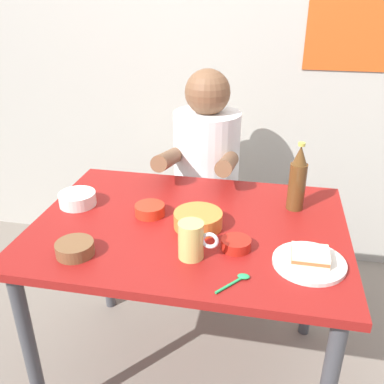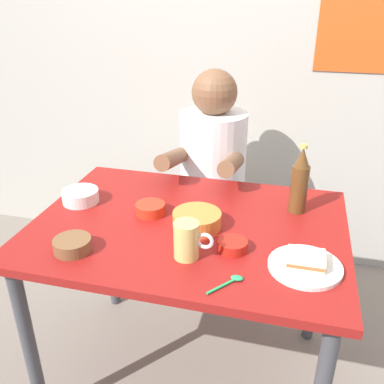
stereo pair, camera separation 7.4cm
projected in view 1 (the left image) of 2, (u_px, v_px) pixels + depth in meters
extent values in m
plane|color=slate|center=(190.00, 371.00, 1.83)|extent=(6.00, 6.00, 0.00)
cube|color=#ADA89E|center=(230.00, 29.00, 2.19)|extent=(4.40, 0.08, 2.60)
cube|color=#CC4C19|center=(352.00, 9.00, 2.00)|extent=(0.40, 0.01, 0.57)
cube|color=maroon|center=(189.00, 227.00, 1.51)|extent=(1.10, 0.80, 0.03)
cylinder|color=#3F3F44|center=(31.00, 354.00, 1.46)|extent=(0.05, 0.05, 0.71)
cylinder|color=#3F3F44|center=(105.00, 247.00, 2.06)|extent=(0.05, 0.05, 0.71)
cylinder|color=#3F3F44|center=(312.00, 271.00, 1.89)|extent=(0.05, 0.05, 0.71)
cylinder|color=#4C4C51|center=(205.00, 250.00, 2.30)|extent=(0.08, 0.08, 0.41)
cylinder|color=brown|center=(206.00, 214.00, 2.20)|extent=(0.34, 0.34, 0.04)
cylinder|color=white|center=(206.00, 164.00, 2.08)|extent=(0.32, 0.32, 0.52)
sphere|color=brown|center=(208.00, 92.00, 1.93)|extent=(0.21, 0.21, 0.21)
cylinder|color=brown|center=(168.00, 159.00, 1.83)|extent=(0.07, 0.31, 0.14)
cylinder|color=brown|center=(227.00, 164.00, 1.79)|extent=(0.07, 0.31, 0.14)
cylinder|color=silver|center=(309.00, 263.00, 1.28)|extent=(0.22, 0.22, 0.01)
cube|color=beige|center=(310.00, 259.00, 1.27)|extent=(0.11, 0.09, 0.01)
cube|color=#9E592D|center=(310.00, 256.00, 1.27)|extent=(0.11, 0.09, 0.01)
cube|color=beige|center=(310.00, 252.00, 1.26)|extent=(0.11, 0.09, 0.01)
cylinder|color=#D1BC66|center=(191.00, 240.00, 1.29)|extent=(0.08, 0.08, 0.12)
torus|color=silver|center=(210.00, 241.00, 1.28)|extent=(0.06, 0.01, 0.06)
cylinder|color=#593819|center=(297.00, 187.00, 1.57)|extent=(0.06, 0.06, 0.18)
cone|color=#593819|center=(300.00, 155.00, 1.51)|extent=(0.05, 0.05, 0.07)
cylinder|color=#BFB74C|center=(302.00, 144.00, 1.50)|extent=(0.03, 0.03, 0.01)
cylinder|color=brown|center=(75.00, 248.00, 1.32)|extent=(0.12, 0.12, 0.04)
cylinder|color=brown|center=(75.00, 246.00, 1.32)|extent=(0.10, 0.10, 0.02)
cylinder|color=silver|center=(78.00, 199.00, 1.62)|extent=(0.14, 0.14, 0.05)
cylinder|color=tan|center=(77.00, 196.00, 1.62)|extent=(0.11, 0.11, 0.02)
cylinder|color=red|center=(150.00, 210.00, 1.55)|extent=(0.11, 0.11, 0.04)
cylinder|color=#A33521|center=(150.00, 208.00, 1.55)|extent=(0.09, 0.09, 0.02)
cylinder|color=orange|center=(198.00, 220.00, 1.47)|extent=(0.17, 0.17, 0.05)
cylinder|color=#B25B2D|center=(198.00, 217.00, 1.47)|extent=(0.14, 0.14, 0.02)
cylinder|color=#B21E14|center=(236.00, 244.00, 1.35)|extent=(0.10, 0.10, 0.03)
cylinder|color=maroon|center=(236.00, 242.00, 1.35)|extent=(0.08, 0.08, 0.02)
cylinder|color=#26A559|center=(230.00, 285.00, 1.19)|extent=(0.08, 0.09, 0.01)
ellipsoid|color=#26A559|center=(244.00, 276.00, 1.22)|extent=(0.04, 0.02, 0.01)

